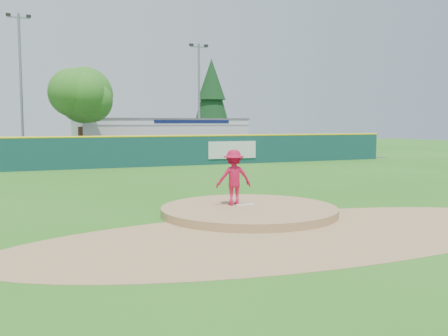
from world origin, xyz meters
name	(u,v)px	position (x,y,z in m)	size (l,w,h in m)	color
ground	(249,215)	(0.00, 0.00, 0.00)	(120.00, 120.00, 0.00)	#286B19
pitchers_mound	(249,215)	(0.00, 0.00, 0.00)	(5.50, 5.50, 0.50)	#9E774C
pitching_rubber	(245,205)	(0.00, 0.30, 0.27)	(0.60, 0.15, 0.04)	white
infield_dirt_arc	(300,234)	(0.00, -3.00, 0.01)	(15.40, 15.40, 0.01)	#9E774C
parking_lot	(103,158)	(0.00, 27.00, 0.01)	(44.00, 16.00, 0.02)	#38383A
pitcher	(234,177)	(-0.30, 0.50, 1.13)	(1.14, 0.66, 1.76)	#BE1039
van	(48,153)	(-4.51, 22.54, 0.79)	(2.56, 5.55, 1.54)	silver
pool_building_grp	(158,136)	(6.00, 31.99, 1.66)	(15.20, 8.20, 3.31)	silver
fence_banners	(93,153)	(-2.16, 17.92, 1.00)	(22.73, 0.04, 1.20)	#5F0D13
outfield_fence	(127,151)	(0.00, 18.00, 1.09)	(40.00, 0.14, 2.07)	#133E3E
deciduous_tree	(80,100)	(-2.00, 25.00, 4.55)	(5.60, 5.60, 7.36)	#382314
conifer_tree	(212,98)	(13.00, 36.00, 5.54)	(4.40, 4.40, 9.50)	#382314
light_pole_left	(21,81)	(-6.00, 27.00, 6.05)	(1.75, 0.25, 11.00)	gray
light_pole_right	(199,94)	(9.00, 29.00, 5.54)	(1.75, 0.25, 10.00)	gray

